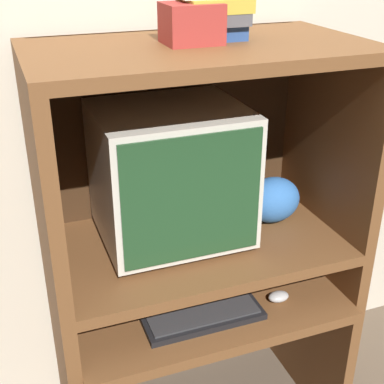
# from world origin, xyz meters

# --- Properties ---
(wall_back) EXTENTS (6.00, 0.06, 2.60)m
(wall_back) POSITION_xyz_m (0.00, 0.62, 1.30)
(wall_back) COLOR beige
(wall_back) RESTS_ON ground_plane
(desk_base) EXTENTS (0.97, 0.59, 0.61)m
(desk_base) POSITION_xyz_m (0.00, 0.24, 0.39)
(desk_base) COLOR brown
(desk_base) RESTS_ON ground_plane
(desk_monitor_shelf) EXTENTS (0.97, 0.56, 0.19)m
(desk_monitor_shelf) POSITION_xyz_m (0.00, 0.28, 0.76)
(desk_monitor_shelf) COLOR brown
(desk_monitor_shelf) RESTS_ON desk_base
(hutch_upper) EXTENTS (0.97, 0.56, 0.63)m
(hutch_upper) POSITION_xyz_m (0.00, 0.31, 1.22)
(hutch_upper) COLOR brown
(hutch_upper) RESTS_ON desk_monitor_shelf
(crt_monitor) EXTENTS (0.45, 0.40, 0.44)m
(crt_monitor) POSITION_xyz_m (-0.08, 0.32, 1.03)
(crt_monitor) COLOR beige
(crt_monitor) RESTS_ON desk_monitor_shelf
(keyboard) EXTENTS (0.38, 0.14, 0.03)m
(keyboard) POSITION_xyz_m (-0.05, 0.12, 0.62)
(keyboard) COLOR black
(keyboard) RESTS_ON desk_base
(mouse) EXTENTS (0.07, 0.05, 0.03)m
(mouse) POSITION_xyz_m (0.22, 0.12, 0.63)
(mouse) COLOR #B7B7B7
(mouse) RESTS_ON desk_base
(snack_bag) EXTENTS (0.19, 0.15, 0.16)m
(snack_bag) POSITION_xyz_m (0.28, 0.31, 0.89)
(snack_bag) COLOR #336BB7
(snack_bag) RESTS_ON desk_monitor_shelf
(book_stack) EXTENTS (0.20, 0.14, 0.16)m
(book_stack) POSITION_xyz_m (0.06, 0.32, 1.52)
(book_stack) COLOR navy
(book_stack) RESTS_ON hutch_upper
(storage_box) EXTENTS (0.15, 0.13, 0.11)m
(storage_box) POSITION_xyz_m (-0.02, 0.29, 1.49)
(storage_box) COLOR maroon
(storage_box) RESTS_ON hutch_upper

